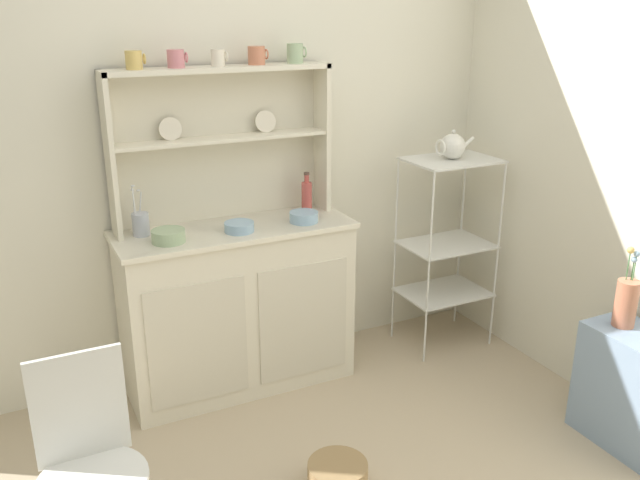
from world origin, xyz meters
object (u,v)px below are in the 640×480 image
at_px(hutch_shelf_unit, 219,133).
at_px(floor_basket, 338,476).
at_px(jam_bottle, 307,196).
at_px(porcelain_teapot, 453,146).
at_px(side_shelf_blue, 635,391).
at_px(utensil_jar, 141,223).
at_px(hutch_cabinet, 238,305).
at_px(cup_gold_0, 134,60).
at_px(bowl_mixing_large, 168,236).
at_px(bakers_rack, 447,232).
at_px(flower_vase, 626,302).
at_px(wire_chair, 87,454).

distance_m(hutch_shelf_unit, floor_basket, 1.70).
relative_size(jam_bottle, porcelain_teapot, 0.92).
bearing_deg(porcelain_teapot, side_shelf_blue, -81.53).
xyz_separation_m(hutch_shelf_unit, porcelain_teapot, (1.24, -0.25, -0.13)).
height_order(hutch_shelf_unit, utensil_jar, hutch_shelf_unit).
relative_size(hutch_cabinet, hutch_shelf_unit, 1.07).
height_order(side_shelf_blue, floor_basket, side_shelf_blue).
distance_m(cup_gold_0, utensil_jar, 0.75).
height_order(bowl_mixing_large, jam_bottle, jam_bottle).
relative_size(jam_bottle, utensil_jar, 0.84).
xyz_separation_m(side_shelf_blue, porcelain_teapot, (-0.18, 1.20, 0.91)).
distance_m(side_shelf_blue, bowl_mixing_large, 2.23).
height_order(bakers_rack, porcelain_teapot, porcelain_teapot).
height_order(hutch_shelf_unit, flower_vase, hutch_shelf_unit).
relative_size(floor_basket, bowl_mixing_large, 1.62).
height_order(hutch_cabinet, flower_vase, flower_vase).
height_order(hutch_cabinet, bakers_rack, bakers_rack).
xyz_separation_m(side_shelf_blue, flower_vase, (0.00, 0.12, 0.39)).
xyz_separation_m(bakers_rack, wire_chair, (-2.12, -0.93, -0.17)).
distance_m(hutch_cabinet, bakers_rack, 1.26).
relative_size(bakers_rack, floor_basket, 4.43).
bearing_deg(porcelain_teapot, flower_vase, -80.59).
bearing_deg(flower_vase, jam_bottle, 127.94).
height_order(hutch_cabinet, jam_bottle, jam_bottle).
bearing_deg(bowl_mixing_large, hutch_shelf_unit, 34.73).
xyz_separation_m(bowl_mixing_large, jam_bottle, (0.78, 0.16, 0.06)).
bearing_deg(hutch_cabinet, bowl_mixing_large, -168.00).
distance_m(porcelain_teapot, flower_vase, 1.21).
height_order(floor_basket, bowl_mixing_large, bowl_mixing_large).
bearing_deg(porcelain_teapot, bowl_mixing_large, 179.52).
bearing_deg(bakers_rack, bowl_mixing_large, 179.53).
relative_size(hutch_cabinet, porcelain_teapot, 5.13).
distance_m(floor_basket, flower_vase, 1.48).
bearing_deg(hutch_cabinet, side_shelf_blue, -42.34).
distance_m(wire_chair, jam_bottle, 1.77).
relative_size(wire_chair, jam_bottle, 4.01).
bearing_deg(porcelain_teapot, floor_basket, -142.61).
height_order(hutch_shelf_unit, cup_gold_0, cup_gold_0).
bearing_deg(hutch_cabinet, bakers_rack, -3.99).
distance_m(bakers_rack, bowl_mixing_large, 1.60).
bearing_deg(side_shelf_blue, hutch_cabinet, 137.66).
bearing_deg(cup_gold_0, wire_chair, -113.31).
bearing_deg(flower_vase, utensil_jar, 146.06).
height_order(side_shelf_blue, flower_vase, flower_vase).
relative_size(hutch_cabinet, side_shelf_blue, 2.17).
bearing_deg(flower_vase, side_shelf_blue, -90.19).
height_order(side_shelf_blue, porcelain_teapot, porcelain_teapot).
relative_size(floor_basket, jam_bottle, 1.19).
bearing_deg(jam_bottle, hutch_cabinet, -168.83).
bearing_deg(bowl_mixing_large, bakers_rack, -0.47).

